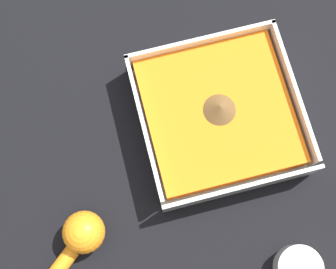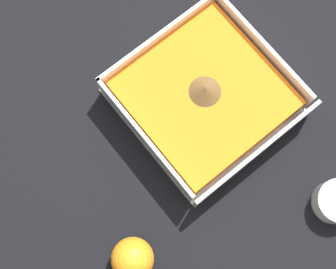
# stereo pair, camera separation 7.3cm
# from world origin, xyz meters

# --- Properties ---
(ground_plane) EXTENTS (4.00, 4.00, 0.00)m
(ground_plane) POSITION_xyz_m (0.00, 0.00, 0.00)
(ground_plane) COLOR black
(square_dish) EXTENTS (0.25, 0.25, 0.07)m
(square_dish) POSITION_xyz_m (-0.01, -0.00, 0.03)
(square_dish) COLOR silver
(square_dish) RESTS_ON ground_plane
(spice_bowl) EXTENTS (0.07, 0.07, 0.04)m
(spice_bowl) POSITION_xyz_m (0.04, -0.26, 0.02)
(spice_bowl) COLOR silver
(spice_bowl) RESTS_ON ground_plane
(lemon_squeezer) EXTENTS (0.17, 0.15, 0.06)m
(lemon_squeezer) POSITION_xyz_m (-0.27, -0.14, 0.03)
(lemon_squeezer) COLOR orange
(lemon_squeezer) RESTS_ON ground_plane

